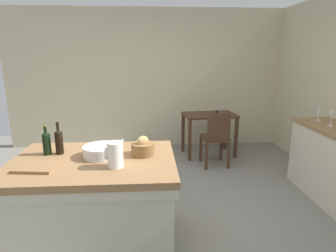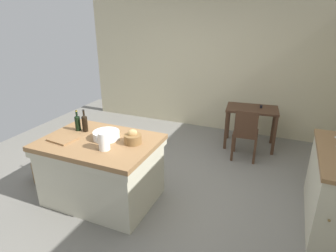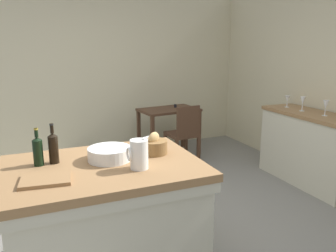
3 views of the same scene
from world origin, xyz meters
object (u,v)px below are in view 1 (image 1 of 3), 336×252
(island_table, at_px, (96,200))
(wine_bottle_dark, at_px, (59,141))
(wash_bowl, at_px, (102,151))
(wooden_chair, at_px, (216,137))
(side_cabinet, at_px, (336,165))
(cutting_board, at_px, (37,167))
(wine_glass_middle, at_px, (332,116))
(pitcher, at_px, (115,154))
(wine_bottle_amber, at_px, (47,143))
(writing_desk, at_px, (209,121))
(bread_basket, at_px, (143,148))
(wine_glass_right, at_px, (319,113))

(island_table, xyz_separation_m, wine_bottle_dark, (-0.33, 0.17, 0.52))
(wash_bowl, bearing_deg, wooden_chair, 50.25)
(side_cabinet, bearing_deg, wooden_chair, 135.47)
(cutting_board, bearing_deg, wooden_chair, 45.96)
(side_cabinet, distance_m, wine_glass_middle, 0.60)
(pitcher, xyz_separation_m, wine_bottle_dark, (-0.55, 0.36, 0.01))
(wash_bowl, bearing_deg, wine_bottle_amber, 170.68)
(writing_desk, relative_size, bread_basket, 4.45)
(side_cabinet, relative_size, pitcher, 5.32)
(side_cabinet, xyz_separation_m, wine_glass_middle, (-0.03, 0.16, 0.58))
(writing_desk, relative_size, wine_glass_right, 6.19)
(wine_glass_middle, bearing_deg, pitcher, -157.62)
(island_table, distance_m, wash_bowl, 0.46)
(wine_bottle_dark, xyz_separation_m, wine_glass_right, (3.07, 0.96, 0.03))
(wash_bowl, relative_size, wine_glass_right, 2.15)
(wine_bottle_dark, bearing_deg, pitcher, -33.08)
(bread_basket, relative_size, cutting_board, 0.69)
(side_cabinet, distance_m, cutting_board, 3.31)
(side_cabinet, xyz_separation_m, wine_bottle_amber, (-3.20, -0.52, 0.52))
(writing_desk, height_order, bread_basket, bread_basket)
(wine_bottle_amber, distance_m, wine_glass_middle, 3.24)
(wine_glass_middle, height_order, wine_glass_right, wine_glass_middle)
(wooden_chair, xyz_separation_m, cutting_board, (-1.97, -2.04, 0.38))
(wooden_chair, height_order, cutting_board, wooden_chair)
(wine_glass_middle, xyz_separation_m, wine_glass_right, (0.01, 0.29, -0.02))
(pitcher, relative_size, bread_basket, 1.19)
(pitcher, bearing_deg, wine_bottle_amber, 152.24)
(writing_desk, xyz_separation_m, bread_basket, (-1.12, -2.34, 0.30))
(writing_desk, xyz_separation_m, pitcher, (-1.34, -2.62, 0.35))
(island_table, height_order, cutting_board, cutting_board)
(pitcher, distance_m, wash_bowl, 0.31)
(island_table, relative_size, wash_bowl, 4.33)
(wash_bowl, height_order, wine_bottle_dark, wine_bottle_dark)
(wash_bowl, xyz_separation_m, wine_bottle_amber, (-0.51, 0.08, 0.06))
(cutting_board, distance_m, wine_bottle_dark, 0.37)
(side_cabinet, bearing_deg, bread_basket, -165.75)
(wooden_chair, bearing_deg, writing_desk, 89.33)
(writing_desk, height_order, pitcher, pitcher)
(bread_basket, xyz_separation_m, cutting_board, (-0.85, -0.26, -0.05))
(side_cabinet, distance_m, bread_basket, 2.44)
(island_table, distance_m, wine_glass_middle, 2.91)
(wine_glass_right, bearing_deg, wine_bottle_dark, -162.62)
(island_table, height_order, pitcher, pitcher)
(wine_glass_middle, bearing_deg, wooden_chair, 138.97)
(wine_bottle_amber, bearing_deg, island_table, -19.63)
(wine_bottle_amber, distance_m, wine_glass_right, 3.33)
(wooden_chair, bearing_deg, pitcher, -123.04)
(wooden_chair, bearing_deg, wine_bottle_amber, -139.52)
(wine_glass_middle, bearing_deg, island_table, -162.83)
(wash_bowl, xyz_separation_m, wine_bottle_dark, (-0.40, 0.10, 0.07))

